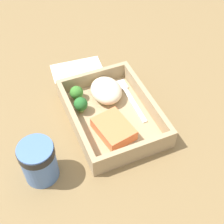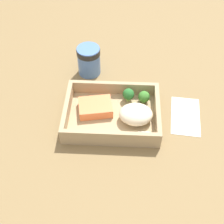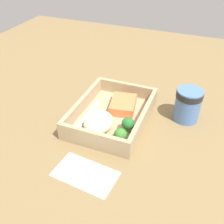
# 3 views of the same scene
# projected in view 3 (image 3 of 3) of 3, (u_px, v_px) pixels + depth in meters

# --- Properties ---
(ground_plane) EXTENTS (1.60, 1.60, 0.02)m
(ground_plane) POSITION_uv_depth(u_px,v_px,m) (112.00, 122.00, 0.77)
(ground_plane) COLOR olive
(takeout_tray) EXTENTS (0.27, 0.20, 0.01)m
(takeout_tray) POSITION_uv_depth(u_px,v_px,m) (112.00, 118.00, 0.76)
(takeout_tray) COLOR tan
(takeout_tray) RESTS_ON ground_plane
(tray_rim) EXTENTS (0.27, 0.20, 0.04)m
(tray_rim) POSITION_uv_depth(u_px,v_px,m) (112.00, 110.00, 0.75)
(tray_rim) COLOR tan
(tray_rim) RESTS_ON takeout_tray
(salmon_fillet) EXTENTS (0.10, 0.09, 0.03)m
(salmon_fillet) POSITION_uv_depth(u_px,v_px,m) (123.00, 105.00, 0.78)
(salmon_fillet) COLOR #F17946
(salmon_fillet) RESTS_ON takeout_tray
(mashed_potatoes) EXTENTS (0.09, 0.08, 0.05)m
(mashed_potatoes) POSITION_uv_depth(u_px,v_px,m) (98.00, 122.00, 0.70)
(mashed_potatoes) COLOR beige
(mashed_potatoes) RESTS_ON takeout_tray
(broccoli_floret_1) EXTENTS (0.03, 0.03, 0.04)m
(broccoli_floret_1) POSITION_uv_depth(u_px,v_px,m) (128.00, 124.00, 0.69)
(broccoli_floret_1) COLOR #81A95C
(broccoli_floret_1) RESTS_ON takeout_tray
(broccoli_floret_2) EXTENTS (0.03, 0.03, 0.04)m
(broccoli_floret_2) POSITION_uv_depth(u_px,v_px,m) (120.00, 135.00, 0.66)
(broccoli_floret_2) COLOR #76A554
(broccoli_floret_2) RESTS_ON takeout_tray
(fork) EXTENTS (0.16, 0.02, 0.00)m
(fork) POSITION_uv_depth(u_px,v_px,m) (85.00, 118.00, 0.75)
(fork) COLOR white
(fork) RESTS_ON takeout_tray
(paper_cup) EXTENTS (0.07, 0.07, 0.10)m
(paper_cup) POSITION_uv_depth(u_px,v_px,m) (188.00, 103.00, 0.74)
(paper_cup) COLOR #4C74B7
(paper_cup) RESTS_ON ground_plane
(receipt_slip) EXTENTS (0.09, 0.15, 0.00)m
(receipt_slip) POSITION_uv_depth(u_px,v_px,m) (85.00, 174.00, 0.60)
(receipt_slip) COLOR white
(receipt_slip) RESTS_ON ground_plane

